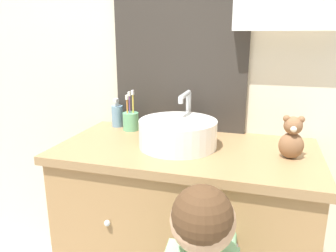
{
  "coord_description": "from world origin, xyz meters",
  "views": [
    {
      "loc": [
        0.3,
        -0.95,
        1.33
      ],
      "look_at": [
        -0.06,
        0.27,
        0.97
      ],
      "focal_mm": 35.0,
      "sensor_mm": 36.0,
      "label": 1
    }
  ],
  "objects_px": {
    "sink_basin": "(178,132)",
    "toothbrush_holder": "(131,120)",
    "soap_dispenser": "(117,115)",
    "teddy_bear": "(292,138)"
  },
  "relations": [
    {
      "from": "toothbrush_holder",
      "to": "teddy_bear",
      "type": "height_order",
      "value": "toothbrush_holder"
    },
    {
      "from": "soap_dispenser",
      "to": "teddy_bear",
      "type": "distance_m",
      "value": 0.86
    },
    {
      "from": "sink_basin",
      "to": "teddy_bear",
      "type": "bearing_deg",
      "value": -1.5
    },
    {
      "from": "sink_basin",
      "to": "toothbrush_holder",
      "type": "relative_size",
      "value": 1.9
    },
    {
      "from": "toothbrush_holder",
      "to": "soap_dispenser",
      "type": "height_order",
      "value": "toothbrush_holder"
    },
    {
      "from": "sink_basin",
      "to": "soap_dispenser",
      "type": "distance_m",
      "value": 0.43
    },
    {
      "from": "sink_basin",
      "to": "soap_dispenser",
      "type": "height_order",
      "value": "sink_basin"
    },
    {
      "from": "toothbrush_holder",
      "to": "sink_basin",
      "type": "bearing_deg",
      "value": -30.13
    },
    {
      "from": "soap_dispenser",
      "to": "toothbrush_holder",
      "type": "bearing_deg",
      "value": -25.25
    },
    {
      "from": "teddy_bear",
      "to": "soap_dispenser",
      "type": "bearing_deg",
      "value": 164.95
    }
  ]
}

